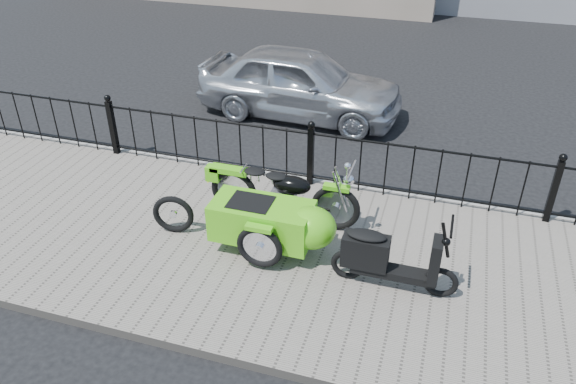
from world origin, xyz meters
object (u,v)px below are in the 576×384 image
(scooter, at_px, (386,259))
(spare_tire, at_px, (173,214))
(motorcycle_sidecar, at_px, (279,217))
(sedan_car, at_px, (300,83))

(scooter, height_order, spare_tire, scooter)
(scooter, bearing_deg, motorcycle_sidecar, 166.01)
(motorcycle_sidecar, bearing_deg, sedan_car, 102.71)
(scooter, distance_m, spare_tire, 2.95)
(sedan_car, bearing_deg, motorcycle_sidecar, -164.12)
(motorcycle_sidecar, distance_m, spare_tire, 1.50)
(motorcycle_sidecar, height_order, sedan_car, sedan_car)
(motorcycle_sidecar, xyz_separation_m, sedan_car, (-1.01, 4.47, 0.10))
(motorcycle_sidecar, bearing_deg, spare_tire, -175.57)
(scooter, bearing_deg, sedan_car, 117.04)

